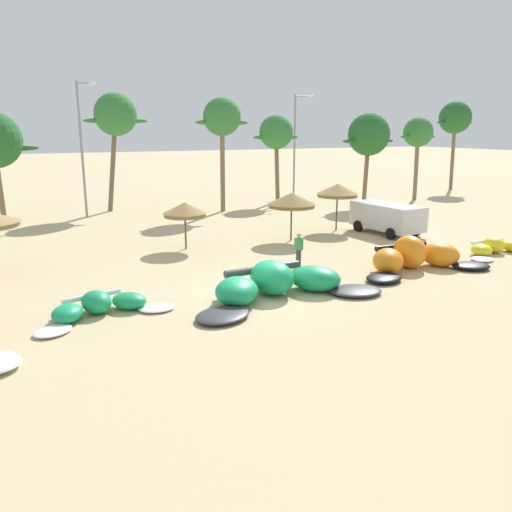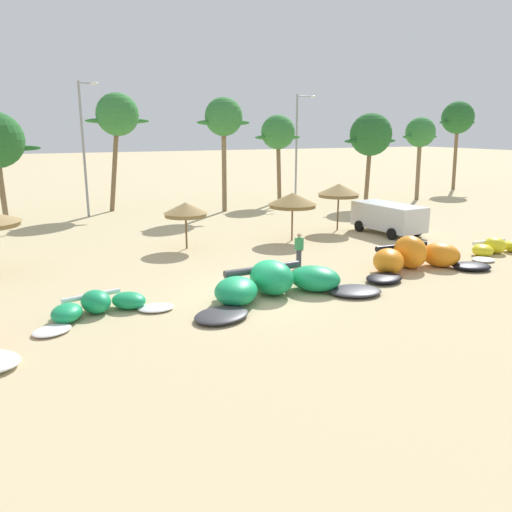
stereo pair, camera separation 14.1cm
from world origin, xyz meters
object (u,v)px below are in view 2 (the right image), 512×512
parked_van (387,216)px  palm_center_right (278,133)px  person_near_kites (299,250)px  lamppost_east_center (298,141)px  kite_left_of_center (277,284)px  lamppost_west_center (85,143)px  kite_right_of_center (499,248)px  beach_umbrella_middle (186,210)px  beach_umbrella_near_palms (293,200)px  palm_right_of_gap (371,135)px  palm_left_of_gap (117,116)px  kite_left (99,306)px  beach_umbrella_outermost (339,190)px  palm_center_left (224,119)px  kite_center (415,257)px  palm_right (420,134)px  palm_rightmost (458,119)px

parked_van → palm_center_right: bearing=88.0°
person_near_kites → lamppost_east_center: (12.29, 21.51, 4.40)m
kite_left_of_center → lamppost_west_center: lamppost_west_center is taller
parked_van → palm_center_right: (0.54, 15.51, 4.83)m
kite_right_of_center → person_near_kites: (-10.67, 2.19, 0.50)m
kite_right_of_center → beach_umbrella_middle: bearing=150.2°
kite_left_of_center → palm_center_right: 27.17m
kite_right_of_center → beach_umbrella_middle: 16.48m
beach_umbrella_middle → beach_umbrella_near_palms: (6.18, -0.60, 0.21)m
person_near_kites → palm_right_of_gap: size_ratio=0.21×
beach_umbrella_near_palms → palm_left_of_gap: bearing=112.6°
kite_right_of_center → palm_center_right: palm_center_right is taller
beach_umbrella_middle → lamppost_west_center: (-3.17, 13.20, 3.15)m
kite_left → beach_umbrella_outermost: (16.29, 9.30, 2.24)m
palm_center_right → person_near_kites: bearing=-115.2°
palm_left_of_gap → palm_center_left: size_ratio=1.04×
kite_left_of_center → kite_right_of_center: kite_left_of_center is taller
kite_center → palm_right_of_gap: size_ratio=0.93×
kite_right_of_center → beach_umbrella_middle: beach_umbrella_middle is taller
beach_umbrella_near_palms → palm_left_of_gap: palm_left_of_gap is taller
kite_left_of_center → palm_right: bearing=38.2°
beach_umbrella_middle → palm_center_right: size_ratio=0.34×
lamppost_east_center → beach_umbrella_outermost: bearing=-110.5°
beach_umbrella_middle → palm_right_of_gap: size_ratio=0.33×
person_near_kites → palm_right_of_gap: (15.78, 15.49, 4.96)m
kite_left_of_center → lamppost_east_center: 29.58m
person_near_kites → palm_right: size_ratio=0.22×
kite_left_of_center → palm_left_of_gap: palm_left_of_gap is taller
beach_umbrella_near_palms → palm_right_of_gap: size_ratio=0.37×
palm_rightmost → palm_center_left: bearing=-172.9°
kite_left_of_center → beach_umbrella_outermost: size_ratio=2.77×
kite_center → lamppost_west_center: bearing=117.4°
beach_umbrella_middle → person_near_kites: size_ratio=1.56×
palm_center_right → palm_right: size_ratio=1.02×
palm_right → person_near_kites: bearing=-143.6°
lamppost_west_center → palm_right_of_gap: bearing=-9.2°
person_near_kites → palm_right_of_gap: palm_right_of_gap is taller
palm_center_right → lamppost_west_center: lamppost_west_center is taller
palm_center_right → palm_right_of_gap: 7.83m
palm_right → lamppost_west_center: (-28.14, 3.34, -0.59)m
parked_van → palm_center_left: palm_center_left is taller
lamppost_west_center → person_near_kites: bearing=-70.7°
kite_left_of_center → palm_rightmost: size_ratio=0.91×
palm_center_right → palm_left_of_gap: bearing=175.9°
beach_umbrella_near_palms → person_near_kites: size_ratio=1.72×
beach_umbrella_outermost → palm_right: (14.64, 8.98, 3.33)m
kite_left → palm_right: 36.36m
kite_right_of_center → palm_left_of_gap: size_ratio=0.58×
beach_umbrella_middle → palm_center_right: bearing=47.5°
beach_umbrella_middle → palm_left_of_gap: bearing=91.3°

